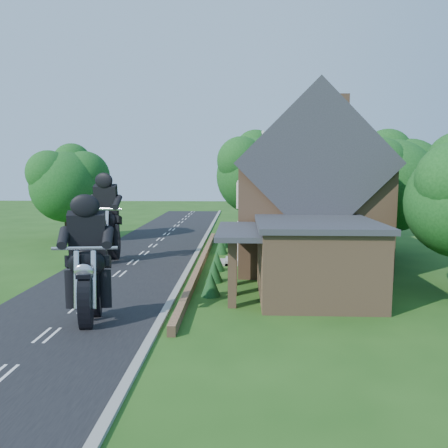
{
  "coord_description": "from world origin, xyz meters",
  "views": [
    {
      "loc": [
        6.68,
        -20.17,
        5.66
      ],
      "look_at": [
        5.74,
        2.97,
        2.8
      ],
      "focal_mm": 35.0,
      "sensor_mm": 36.0,
      "label": 1
    }
  ],
  "objects_px": {
    "garden_wall": "(201,263)",
    "motorcycle_follow": "(108,249)",
    "house": "(306,193)",
    "motorcycle_lead": "(90,305)",
    "annex": "(313,258)"
  },
  "relations": [
    {
      "from": "garden_wall",
      "to": "motorcycle_follow",
      "type": "distance_m",
      "value": 6.03
    },
    {
      "from": "garden_wall",
      "to": "house",
      "type": "relative_size",
      "value": 2.15
    },
    {
      "from": "garden_wall",
      "to": "house",
      "type": "bearing_deg",
      "value": 9.17
    },
    {
      "from": "garden_wall",
      "to": "motorcycle_lead",
      "type": "distance_m",
      "value": 10.29
    },
    {
      "from": "house",
      "to": "motorcycle_lead",
      "type": "bearing_deg",
      "value": -131.16
    },
    {
      "from": "annex",
      "to": "motorcycle_follow",
      "type": "distance_m",
      "value": 13.41
    },
    {
      "from": "motorcycle_follow",
      "to": "garden_wall",
      "type": "bearing_deg",
      "value": -177.67
    },
    {
      "from": "garden_wall",
      "to": "house",
      "type": "xyz_separation_m",
      "value": [
        6.19,
        1.0,
        4.14
      ]
    },
    {
      "from": "annex",
      "to": "motorcycle_lead",
      "type": "relative_size",
      "value": 4.56
    },
    {
      "from": "motorcycle_lead",
      "to": "motorcycle_follow",
      "type": "bearing_deg",
      "value": -82.79
    },
    {
      "from": "motorcycle_lead",
      "to": "motorcycle_follow",
      "type": "height_order",
      "value": "motorcycle_follow"
    },
    {
      "from": "house",
      "to": "motorcycle_lead",
      "type": "xyz_separation_m",
      "value": [
        -9.41,
        -10.76,
        -3.62
      ]
    },
    {
      "from": "garden_wall",
      "to": "motorcycle_lead",
      "type": "height_order",
      "value": "motorcycle_lead"
    },
    {
      "from": "annex",
      "to": "motorcycle_follow",
      "type": "relative_size",
      "value": 3.98
    },
    {
      "from": "annex",
      "to": "motorcycle_lead",
      "type": "distance_m",
      "value": 9.69
    }
  ]
}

